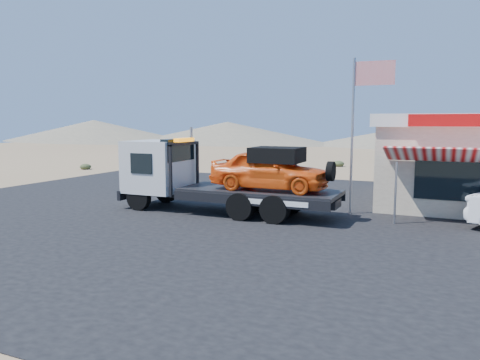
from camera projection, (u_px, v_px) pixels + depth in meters
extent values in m
plane|color=#8D6F50|center=(189.00, 226.00, 16.27)|extent=(120.00, 120.00, 0.00)
cube|color=black|center=(272.00, 215.00, 18.17)|extent=(32.00, 24.00, 0.02)
cylinder|color=black|center=(139.00, 198.00, 19.08)|extent=(1.02, 0.31, 1.02)
cylinder|color=black|center=(166.00, 191.00, 20.93)|extent=(1.02, 0.31, 1.02)
cylinder|color=black|center=(241.00, 206.00, 17.21)|extent=(1.02, 0.56, 1.02)
cylinder|color=black|center=(262.00, 198.00, 19.06)|extent=(1.02, 0.56, 1.02)
cylinder|color=black|center=(275.00, 209.00, 16.67)|extent=(1.02, 0.56, 1.02)
cylinder|color=black|center=(293.00, 200.00, 18.52)|extent=(1.02, 0.56, 1.02)
cube|color=black|center=(233.00, 196.00, 18.45)|extent=(8.36, 1.02, 0.31)
cube|color=silver|center=(159.00, 166.00, 19.72)|extent=(2.24, 2.40, 2.14)
cube|color=black|center=(178.00, 150.00, 19.24)|extent=(0.36, 2.04, 0.92)
cube|color=black|center=(185.00, 168.00, 19.21)|extent=(0.10, 2.24, 2.04)
cube|color=orange|center=(184.00, 140.00, 19.06)|extent=(0.25, 1.22, 0.15)
cube|color=black|center=(259.00, 191.00, 17.96)|extent=(6.12, 2.35, 0.15)
imported|color=#F85612|center=(269.00, 170.00, 17.69)|extent=(4.49, 1.81, 1.53)
cube|color=black|center=(277.00, 155.00, 17.49)|extent=(1.84, 1.53, 0.56)
cube|color=red|center=(446.00, 120.00, 16.85)|extent=(2.60, 0.12, 0.45)
cylinder|color=#99999E|center=(395.00, 193.00, 16.47)|extent=(0.08, 0.08, 2.20)
cylinder|color=#99999E|center=(352.00, 137.00, 18.05)|extent=(0.10, 0.10, 6.00)
cube|color=#B20C14|center=(374.00, 73.00, 17.45)|extent=(1.50, 0.02, 0.90)
ellipsoid|color=#303D21|center=(85.00, 166.00, 35.42)|extent=(0.83, 0.83, 0.45)
ellipsoid|color=#303D21|center=(149.00, 162.00, 37.93)|extent=(1.33, 1.33, 0.71)
ellipsoid|color=#303D21|center=(253.00, 162.00, 38.49)|extent=(0.98, 0.98, 0.53)
ellipsoid|color=#303D21|center=(339.00, 163.00, 37.66)|extent=(0.90, 0.90, 0.48)
cone|color=#726B59|center=(227.00, 133.00, 75.99)|extent=(36.00, 36.00, 3.50)
cone|color=#726B59|center=(465.00, 132.00, 64.42)|extent=(44.00, 44.00, 4.20)
cone|color=#726B59|center=(94.00, 131.00, 83.42)|extent=(40.00, 40.00, 3.80)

